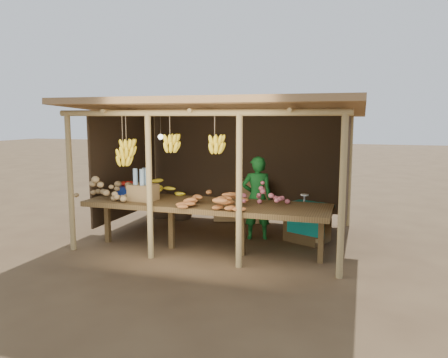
% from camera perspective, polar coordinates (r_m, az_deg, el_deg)
% --- Properties ---
extents(ground, '(60.00, 60.00, 0.00)m').
position_cam_1_polar(ground, '(7.97, -0.00, -7.50)').
color(ground, brown).
rests_on(ground, ground).
extents(stall_structure, '(4.70, 3.50, 2.43)m').
position_cam_1_polar(stall_structure, '(7.68, -0.46, 6.38)').
color(stall_structure, tan).
rests_on(stall_structure, ground).
extents(counter, '(3.90, 1.05, 0.80)m').
position_cam_1_polar(counter, '(6.92, -2.39, -3.60)').
color(counter, brown).
rests_on(counter, ground).
extents(potato_heap, '(1.17, 0.92, 0.37)m').
position_cam_1_polar(potato_heap, '(7.50, -15.28, -1.07)').
color(potato_heap, '#A48554').
rests_on(potato_heap, counter).
extents(sweet_potato_heap, '(0.99, 0.64, 0.36)m').
position_cam_1_polar(sweet_potato_heap, '(6.54, -1.09, -2.14)').
color(sweet_potato_heap, '#A55E2A').
rests_on(sweet_potato_heap, counter).
extents(onion_heap, '(0.95, 0.73, 0.36)m').
position_cam_1_polar(onion_heap, '(6.68, 4.86, -1.94)').
color(onion_heap, '#C7616B').
rests_on(onion_heap, counter).
extents(banana_pile, '(0.64, 0.42, 0.35)m').
position_cam_1_polar(banana_pile, '(7.60, -7.91, -0.82)').
color(banana_pile, yellow).
rests_on(banana_pile, counter).
extents(tomato_basin, '(0.42, 0.42, 0.22)m').
position_cam_1_polar(tomato_basin, '(7.85, -12.45, -1.27)').
color(tomato_basin, navy).
rests_on(tomato_basin, counter).
extents(bottle_box, '(0.44, 0.36, 0.53)m').
position_cam_1_polar(bottle_box, '(7.18, -10.51, -1.18)').
color(bottle_box, '#9D7846').
rests_on(bottle_box, counter).
extents(vendor, '(0.62, 0.50, 1.47)m').
position_cam_1_polar(vendor, '(7.69, 4.33, -2.47)').
color(vendor, '#176723').
rests_on(vendor, ground).
extents(tarp_crate, '(0.90, 0.85, 0.85)m').
position_cam_1_polar(tarp_crate, '(7.73, 10.82, -5.46)').
color(tarp_crate, brown).
rests_on(tarp_crate, ground).
extents(carton_stack, '(1.23, 0.57, 0.86)m').
position_cam_1_polar(carton_stack, '(8.99, 2.72, -3.24)').
color(carton_stack, '#9D7846').
rests_on(carton_stack, ground).
extents(burlap_sacks, '(0.96, 0.50, 0.68)m').
position_cam_1_polar(burlap_sacks, '(9.39, -6.88, -3.32)').
color(burlap_sacks, '#402F1D').
rests_on(burlap_sacks, ground).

